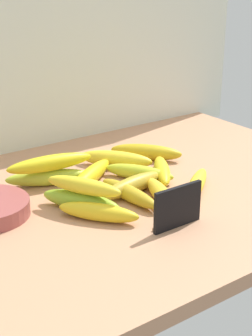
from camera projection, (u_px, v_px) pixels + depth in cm
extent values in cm
cube|color=tan|center=(133.00, 195.00, 116.38)|extent=(110.00, 76.00, 3.00)
cube|color=silver|center=(45.00, 25.00, 133.27)|extent=(130.00, 2.00, 70.00)
cube|color=black|center=(178.00, 207.00, 98.19)|extent=(11.00, 0.80, 8.40)
cube|color=brown|center=(174.00, 223.00, 100.26)|extent=(9.90, 1.20, 0.60)
ellipsoid|color=yellow|center=(196.00, 185.00, 114.03)|extent=(16.55, 13.63, 3.28)
ellipsoid|color=gold|center=(133.00, 185.00, 113.32)|extent=(18.04, 6.53, 3.81)
ellipsoid|color=gold|center=(129.00, 193.00, 109.90)|extent=(4.77, 17.78, 3.35)
ellipsoid|color=yellow|center=(163.00, 196.00, 108.45)|extent=(9.24, 18.08, 3.55)
ellipsoid|color=gold|center=(146.00, 152.00, 132.24)|extent=(15.27, 16.45, 4.06)
ellipsoid|color=#B3C833|center=(48.00, 177.00, 117.38)|extent=(19.08, 11.26, 3.72)
ellipsoid|color=gold|center=(139.00, 173.00, 120.32)|extent=(12.02, 16.02, 3.51)
ellipsoid|color=yellow|center=(162.00, 170.00, 121.57)|extent=(11.76, 15.43, 3.50)
ellipsoid|color=#94BE2A|center=(81.00, 201.00, 105.59)|extent=(12.38, 16.99, 4.00)
ellipsoid|color=yellow|center=(90.00, 176.00, 118.03)|extent=(18.89, 14.17, 3.78)
ellipsoid|color=yellow|center=(98.00, 212.00, 101.48)|extent=(13.04, 15.32, 3.58)
ellipsoid|color=yellow|center=(116.00, 159.00, 127.58)|extent=(15.07, 16.75, 4.11)
ellipsoid|color=yellow|center=(50.00, 163.00, 115.60)|extent=(20.13, 6.45, 3.61)
ellipsoid|color=yellow|center=(84.00, 186.00, 103.59)|extent=(11.13, 16.20, 3.35)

